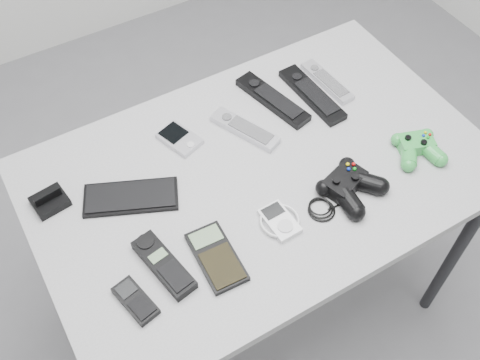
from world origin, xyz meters
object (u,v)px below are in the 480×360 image
desk (261,186)px  pda (179,138)px  mobile_phone (135,300)px  remote_silver_a (245,129)px  remote_black_b (312,94)px  remote_silver_b (327,81)px  mp3_player (280,221)px  controller_green (418,146)px  pda_keyboard (131,197)px  remote_black_a (273,99)px  calculator (216,257)px  controller_black (349,184)px  cordless_handset (164,264)px

desk → pda: size_ratio=10.38×
desk → mobile_phone: bearing=-157.9°
remote_silver_a → remote_black_b: bearing=-19.4°
remote_black_b → remote_silver_b: (0.07, 0.02, -0.00)m
desk → mp3_player: size_ratio=11.37×
desk → mobile_phone: mobile_phone is taller
remote_silver_a → controller_green: bearing=-63.1°
pda_keyboard → remote_silver_a: remote_silver_a is taller
remote_silver_a → remote_black_a: bearing=0.7°
remote_silver_a → calculator: size_ratio=1.18×
remote_silver_a → remote_black_a: 0.13m
mp3_player → controller_black: size_ratio=0.41×
desk → remote_black_b: size_ratio=4.75×
controller_black → remote_silver_b: bearing=45.3°
mobile_phone → pda: bearing=39.4°
pda_keyboard → controller_green: bearing=5.4°
remote_black_b → mp3_player: 0.42m
remote_black_a → controller_green: size_ratio=1.84×
desk → mobile_phone: 0.45m
pda → controller_green: controller_green is taller
remote_black_a → pda_keyboard: bearing=179.7°
remote_black_a → mp3_player: (-0.19, -0.34, -0.00)m
controller_black → controller_green: bearing=-14.2°
remote_silver_b → mp3_player: same height
desk → controller_green: controller_green is taller
cordless_handset → remote_silver_a: bearing=25.5°
remote_black_a → mp3_player: bearing=-132.7°
pda → cordless_handset: cordless_handset is taller
pda → remote_black_b: size_ratio=0.46×
pda → remote_black_a: bearing=-19.3°
mp3_player → mobile_phone: bearing=-179.6°
mp3_player → calculator: bearing=-179.0°
pda → cordless_handset: bearing=-140.4°
remote_black_b → pda_keyboard: bearing=-175.9°
pda_keyboard → controller_green: (0.68, -0.23, 0.01)m
remote_silver_a → mobile_phone: size_ratio=1.77×
mobile_phone → cordless_handset: 0.10m
remote_silver_a → remote_black_a: (0.12, 0.05, 0.00)m
mp3_player → controller_green: size_ratio=0.77×
remote_black_a → controller_black: bearing=-103.2°
pda_keyboard → remote_black_b: (0.57, 0.06, 0.00)m
controller_green → pda: bearing=164.9°
remote_silver_b → mp3_player: (-0.37, -0.32, -0.00)m
pda_keyboard → calculator: size_ratio=1.36×
remote_black_b → mobile_phone: 0.74m
cordless_handset → mp3_player: (0.28, -0.03, -0.00)m
remote_black_b → calculator: bearing=-149.0°
remote_black_b → calculator: 0.56m
controller_green → remote_black_b: bearing=130.2°
desk → cordless_handset: cordless_handset is taller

